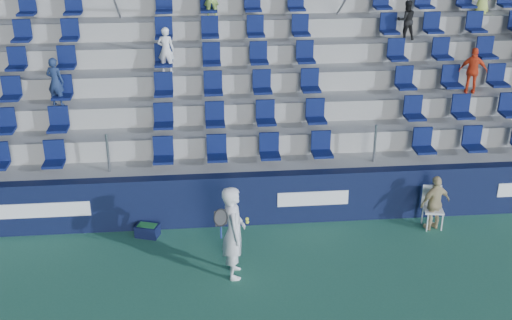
{
  "coord_description": "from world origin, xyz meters",
  "views": [
    {
      "loc": [
        -0.97,
        -9.61,
        7.17
      ],
      "look_at": [
        0.2,
        2.8,
        1.7
      ],
      "focal_mm": 45.0,
      "sensor_mm": 36.0,
      "label": 1
    }
  ],
  "objects": [
    {
      "name": "ball_bin",
      "position": [
        -2.19,
        2.75,
        0.15
      ],
      "size": [
        0.57,
        0.46,
        0.28
      ],
      "color": "#0E1333",
      "rests_on": "ground"
    },
    {
      "name": "grandstand",
      "position": [
        0.0,
        8.24,
        2.14
      ],
      "size": [
        24.0,
        8.17,
        6.63
      ],
      "color": "gray",
      "rests_on": "ground"
    },
    {
      "name": "tennis_player",
      "position": [
        -0.39,
        1.09,
        0.96
      ],
      "size": [
        0.69,
        0.7,
        1.92
      ],
      "color": "silver",
      "rests_on": "ground"
    },
    {
      "name": "ground",
      "position": [
        0.0,
        0.0,
        0.0
      ],
      "size": [
        70.0,
        70.0,
        0.0
      ],
      "primitive_type": "plane",
      "color": "#2F6D52",
      "rests_on": "ground"
    },
    {
      "name": "line_judge",
      "position": [
        4.14,
        2.5,
        0.64
      ],
      "size": [
        0.81,
        0.53,
        1.28
      ],
      "primitive_type": "imported",
      "rotation": [
        0.0,
        0.0,
        3.46
      ],
      "color": "tan",
      "rests_on": "ground"
    },
    {
      "name": "line_judge_chair",
      "position": [
        4.14,
        2.65,
        0.54
      ],
      "size": [
        0.48,
        0.49,
        0.95
      ],
      "color": "white",
      "rests_on": "ground"
    },
    {
      "name": "sponsor_wall",
      "position": [
        0.0,
        3.15,
        0.6
      ],
      "size": [
        24.0,
        0.32,
        1.2
      ],
      "color": "black",
      "rests_on": "ground"
    }
  ]
}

